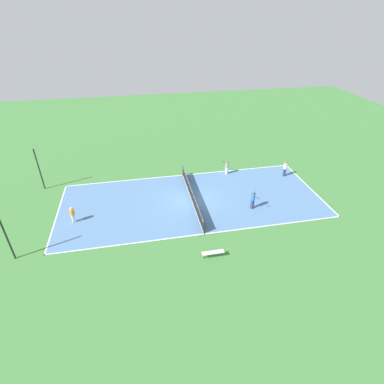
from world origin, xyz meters
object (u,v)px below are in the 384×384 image
Objects in this scene: player_baseline_gray at (227,167)px; tennis_ball_left_sideline at (149,182)px; player_far_white at (285,168)px; fence_post_back_right at (39,170)px; player_center_orange at (73,214)px; tennis_ball_right_alley at (216,214)px; tennis_net at (192,195)px; fence_post_back_left at (6,235)px; player_near_blue at (253,198)px; bench at (213,253)px.

tennis_ball_left_sideline is (-0.27, 8.25, -0.80)m from player_baseline_gray.
player_far_white is 0.40× the size of fence_post_back_right.
player_center_orange is at bearing -84.21° from player_far_white.
tennis_ball_left_sideline is (6.60, 5.20, 0.00)m from tennis_ball_right_alley.
tennis_ball_right_alley is at bearing -141.77° from tennis_ball_left_sideline.
tennis_ball_left_sideline is at bearing 63.44° from player_baseline_gray.
fence_post_back_left is (-4.86, 13.70, 1.53)m from tennis_net.
player_near_blue is at bearing -86.17° from tennis_ball_right_alley.
tennis_net reaches higher than bench.
tennis_net is 7.46m from bench.
fence_post_back_left is at bearing 88.27° from player_baseline_gray.
player_far_white is 1.17× the size of player_center_orange.
player_far_white is (4.97, -5.44, -0.06)m from player_near_blue.
tennis_net is 2.33× the size of fence_post_back_right.
tennis_ball_right_alley is (-2.52, -1.55, -0.50)m from tennis_net.
bench is 1.10× the size of player_center_orange.
player_near_blue is 0.43× the size of fence_post_back_left.
fence_post_back_left and fence_post_back_right have the same top height.
tennis_ball_right_alley is 17.07m from fence_post_back_right.
player_baseline_gray is (4.34, -4.61, 0.29)m from tennis_net.
fence_post_back_right is (0.79, 10.06, 2.03)m from tennis_ball_left_sideline.
player_baseline_gray is at bearing -88.15° from tennis_ball_left_sideline.
player_center_orange reaches higher than tennis_ball_right_alley.
tennis_ball_right_alley and tennis_ball_left_sideline have the same top height.
tennis_ball_right_alley is 15.57m from fence_post_back_left.
player_near_blue reaches higher than player_far_white.
player_far_white is at bearing -59.43° from tennis_ball_right_alley.
tennis_ball_left_sideline is (5.36, -6.51, -0.77)m from player_center_orange.
fence_post_back_right is at bearing 92.08° from player_center_orange.
player_near_blue reaches higher than tennis_net.
bench is at bearing -100.71° from fence_post_back_left.
player_far_white is (10.13, -10.33, 0.60)m from bench.
player_center_orange is 8.47m from tennis_ball_left_sideline.
tennis_ball_left_sideline is (4.07, 3.64, -0.50)m from tennis_net.
player_center_orange is 11.80m from tennis_ball_right_alley.
player_baseline_gray is 15.80m from player_center_orange.
player_near_blue reaches higher than bench.
player_near_blue is at bearing -126.66° from tennis_ball_left_sideline.
fence_post_back_right reaches higher than player_baseline_gray.
fence_post_back_right is at bearing 70.48° from tennis_net.
tennis_ball_right_alley is (-6.86, 3.06, -0.80)m from player_baseline_gray.
tennis_net is 6.74× the size of player_center_orange.
player_center_orange is (6.17, 10.18, 0.44)m from bench.
tennis_ball_right_alley is (-0.23, 3.36, -0.99)m from player_near_blue.
bench is 18.52m from fence_post_back_right.
tennis_net is at bearing -138.19° from tennis_ball_left_sideline.
tennis_net is at bearing 104.87° from player_baseline_gray.
player_near_blue is 7.37m from player_far_white.
player_center_orange is at bearing 82.45° from player_baseline_gray.
bench is (-7.46, -0.03, -0.17)m from tennis_net.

